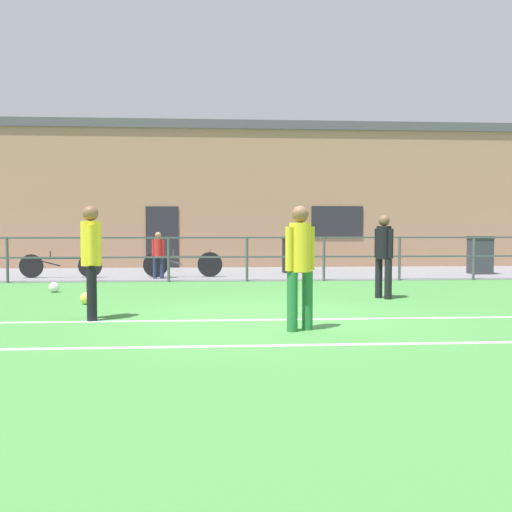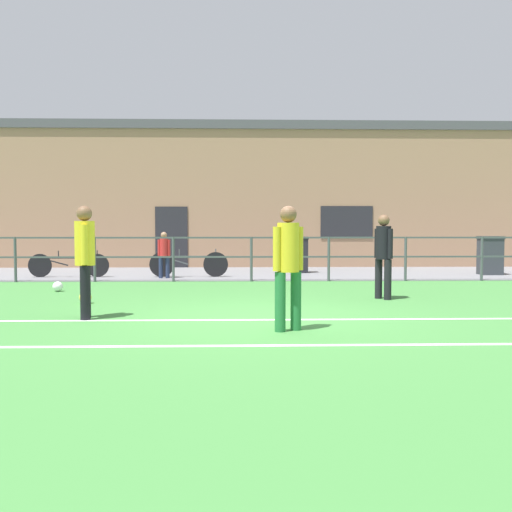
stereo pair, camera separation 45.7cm
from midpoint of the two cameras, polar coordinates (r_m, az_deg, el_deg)
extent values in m
cube|color=#42843D|center=(8.89, -0.33, -6.28)|extent=(60.00, 44.00, 0.04)
cube|color=white|center=(8.72, -0.26, -6.32)|extent=(36.00, 0.11, 0.00)
cube|color=white|center=(6.86, 0.77, -8.83)|extent=(36.00, 0.11, 0.00)
cube|color=slate|center=(17.33, -2.09, -1.72)|extent=(48.00, 5.00, 0.02)
cylinder|color=#474C51|center=(15.76, -24.15, -0.37)|extent=(0.07, 0.07, 1.15)
cylinder|color=#474C51|center=(15.18, -17.05, -0.36)|extent=(0.07, 0.07, 1.15)
cylinder|color=#474C51|center=(14.86, -9.52, -0.34)|extent=(0.07, 0.07, 1.15)
cylinder|color=#474C51|center=(14.79, -1.79, -0.31)|extent=(0.07, 0.07, 1.15)
cylinder|color=#474C51|center=(15.00, 5.87, -0.28)|extent=(0.07, 0.07, 1.15)
cylinder|color=#474C51|center=(15.47, 13.19, -0.25)|extent=(0.07, 0.07, 1.15)
cylinder|color=#474C51|center=(16.17, 19.98, -0.21)|extent=(0.07, 0.07, 1.15)
cube|color=#474C51|center=(14.77, -1.79, 1.83)|extent=(36.00, 0.04, 0.04)
cube|color=#474C51|center=(14.79, -1.79, -0.09)|extent=(36.00, 0.04, 0.04)
cube|color=#A37A5B|center=(20.99, -2.43, 5.52)|extent=(28.00, 2.40, 4.74)
cube|color=#232328|center=(19.86, -9.92, 1.82)|extent=(1.10, 0.04, 2.10)
cube|color=#232328|center=(20.14, 7.39, 3.35)|extent=(1.80, 0.04, 1.10)
cube|color=#4C4C51|center=(21.26, -2.44, 12.32)|extent=(28.00, 2.56, 0.30)
cylinder|color=black|center=(11.40, 11.83, -2.26)|extent=(0.14, 0.14, 0.78)
cylinder|color=black|center=(11.56, 10.94, -2.18)|extent=(0.14, 0.14, 0.78)
cylinder|color=black|center=(11.44, 11.42, 1.32)|extent=(0.29, 0.29, 0.64)
sphere|color=brown|center=(11.43, 11.44, 3.47)|extent=(0.22, 0.22, 0.22)
cylinder|color=black|center=(11.32, 12.06, 1.21)|extent=(0.10, 0.10, 0.57)
cylinder|color=black|center=(11.56, 10.79, 1.25)|extent=(0.10, 0.10, 0.57)
cylinder|color=black|center=(9.22, -17.33, -3.40)|extent=(0.15, 0.15, 0.81)
cylinder|color=black|center=(8.97, -17.35, -3.58)|extent=(0.15, 0.15, 0.81)
cylinder|color=gold|center=(9.05, -17.41, 1.20)|extent=(0.30, 0.30, 0.67)
sphere|color=brown|center=(9.05, -17.45, 4.06)|extent=(0.23, 0.23, 0.23)
cylinder|color=gold|center=(9.23, -17.39, 1.11)|extent=(0.11, 0.11, 0.60)
cylinder|color=gold|center=(8.87, -17.42, 1.05)|extent=(0.11, 0.11, 0.60)
cylinder|color=#237038|center=(7.71, 1.91, -4.56)|extent=(0.15, 0.15, 0.80)
cylinder|color=#237038|center=(7.84, 3.44, -4.43)|extent=(0.15, 0.15, 0.80)
cylinder|color=gold|center=(7.72, 2.70, 0.87)|extent=(0.29, 0.29, 0.66)
sphere|color=brown|center=(7.71, 2.70, 4.14)|extent=(0.22, 0.22, 0.22)
cylinder|color=gold|center=(7.62, 1.59, 0.71)|extent=(0.10, 0.10, 0.59)
cylinder|color=gold|center=(7.82, 3.78, 0.76)|extent=(0.10, 0.10, 0.59)
sphere|color=#E5E04C|center=(10.93, -17.58, -4.00)|extent=(0.22, 0.22, 0.22)
sphere|color=white|center=(13.16, -20.29, -2.92)|extent=(0.22, 0.22, 0.22)
cylinder|color=#232D4C|center=(15.67, -10.12, -1.13)|extent=(0.11, 0.11, 0.59)
cylinder|color=#232D4C|center=(15.70, -10.79, -1.13)|extent=(0.11, 0.11, 0.59)
cylinder|color=red|center=(15.66, -10.47, 0.84)|extent=(0.22, 0.22, 0.49)
sphere|color=#A37556|center=(15.65, -10.48, 2.04)|extent=(0.17, 0.17, 0.17)
cylinder|color=red|center=(15.64, -9.99, 0.80)|extent=(0.08, 0.08, 0.44)
cylinder|color=red|center=(15.68, -10.95, 0.79)|extent=(0.08, 0.08, 0.44)
cylinder|color=black|center=(16.11, -10.70, -0.86)|extent=(0.69, 0.04, 0.69)
cylinder|color=black|center=(16.00, -5.40, -0.85)|extent=(0.69, 0.04, 0.69)
cube|color=#4C5156|center=(16.02, -8.06, -0.06)|extent=(1.16, 0.04, 0.04)
cube|color=#4C5156|center=(16.06, -9.39, -0.46)|extent=(0.72, 0.03, 0.24)
cylinder|color=#4C5156|center=(16.04, -8.99, 0.30)|extent=(0.03, 0.03, 0.20)
cylinder|color=#4C5156|center=(15.98, -5.40, 0.20)|extent=(0.03, 0.03, 0.28)
cylinder|color=black|center=(16.83, -22.07, -0.93)|extent=(0.64, 0.04, 0.64)
cylinder|color=black|center=(16.41, -16.86, -0.94)|extent=(0.64, 0.04, 0.64)
cube|color=black|center=(16.59, -19.51, -0.22)|extent=(1.22, 0.04, 0.04)
cube|color=black|center=(16.71, -20.80, -0.58)|extent=(0.77, 0.03, 0.23)
cylinder|color=black|center=(16.67, -20.43, 0.12)|extent=(0.03, 0.03, 0.20)
cylinder|color=black|center=(16.40, -16.88, 0.03)|extent=(0.03, 0.03, 0.28)
cube|color=black|center=(17.49, 2.78, 0.01)|extent=(0.53, 0.44, 1.01)
cube|color=black|center=(17.48, 2.79, 1.79)|extent=(0.56, 0.47, 0.08)
cube|color=#33383D|center=(18.14, 20.62, -0.03)|extent=(0.60, 0.50, 1.03)
cube|color=#282C30|center=(18.12, 20.65, 1.73)|extent=(0.63, 0.54, 0.08)
camera|label=1|loc=(0.23, -91.10, -0.05)|focal=40.44mm
camera|label=2|loc=(0.23, 88.90, 0.05)|focal=40.44mm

